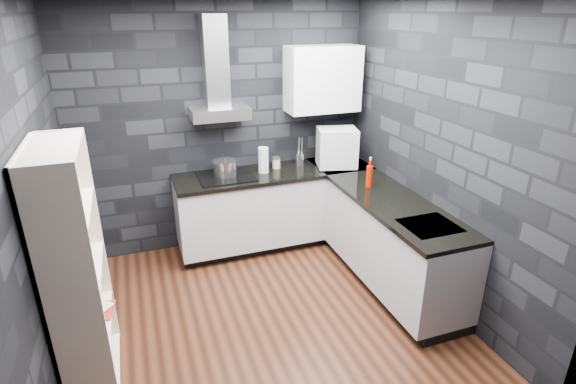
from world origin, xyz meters
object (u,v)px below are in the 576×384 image
storage_jar (276,163)px  bookshelf (76,272)px  glass_vase (263,160)px  appliance_garage (337,148)px  pot (225,168)px  red_bottle (369,177)px  utensil_crock (300,159)px  fruit_bowl (74,273)px

storage_jar → bookshelf: bookshelf is taller
glass_vase → appliance_garage: (0.83, -0.10, 0.09)m
pot → red_bottle: red_bottle is taller
glass_vase → appliance_garage: appliance_garage is taller
utensil_crock → bookshelf: (-2.26, -1.59, -0.06)m
glass_vase → utensil_crock: (0.46, 0.11, -0.07)m
utensil_crock → red_bottle: red_bottle is taller
pot → bookshelf: bearing=-132.2°
red_bottle → bookshelf: (-2.66, -0.71, -0.11)m
red_bottle → bookshelf: size_ratio=0.12×
storage_jar → appliance_garage: 0.70m
pot → appliance_garage: size_ratio=0.58×
utensil_crock → fruit_bowl: utensil_crock is taller
red_bottle → storage_jar: bearing=129.3°
appliance_garage → red_bottle: bearing=-71.7°
storage_jar → bookshelf: size_ratio=0.06×
storage_jar → pot: bearing=-174.7°
red_bottle → utensil_crock: bearing=115.0°
storage_jar → red_bottle: (0.70, -0.85, 0.05)m
red_bottle → fruit_bowl: 2.78m
appliance_garage → bookshelf: (-2.62, -1.38, -0.22)m
glass_vase → bookshelf: 2.33m
pot → red_bottle: size_ratio=1.12×
appliance_garage → bookshelf: bearing=-137.6°
bookshelf → fruit_bowl: bookshelf is taller
storage_jar → bookshelf: (-1.96, -1.57, -0.06)m
glass_vase → appliance_garage: 0.84m
utensil_crock → fruit_bowl: size_ratio=0.55×
pot → utensil_crock: bearing=5.0°
pot → glass_vase: bearing=-3.9°
bookshelf → fruit_bowl: (0.00, -0.08, 0.04)m
appliance_garage → fruit_bowl: size_ratio=1.82×
red_bottle → appliance_garage: bearing=93.7°
utensil_crock → bookshelf: 2.76m
pot → bookshelf: size_ratio=0.14×
glass_vase → fruit_bowl: glass_vase is taller
pot → appliance_garage: bearing=-5.8°
pot → glass_vase: size_ratio=0.88×
utensil_crock → appliance_garage: 0.45m
pot → utensil_crock: pot is taller
red_bottle → fruit_bowl: red_bottle is taller
pot → appliance_garage: appliance_garage is taller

